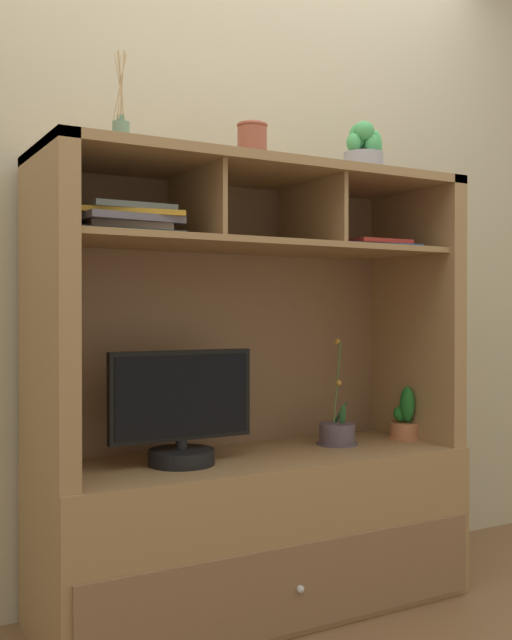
{
  "coord_description": "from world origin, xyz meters",
  "views": [
    {
      "loc": [
        -1.23,
        -2.16,
        1.0
      ],
      "look_at": [
        0.0,
        0.0,
        0.97
      ],
      "focal_mm": 41.75,
      "sensor_mm": 36.0,
      "label": 1
    }
  ],
  "objects": [
    {
      "name": "potted_fern",
      "position": [
        0.65,
        -0.01,
        0.59
      ],
      "size": [
        0.13,
        0.12,
        0.2
      ],
      "color": "#B36B44",
      "rests_on": "media_console"
    },
    {
      "name": "diffuser_bottle",
      "position": [
        -0.47,
        0.0,
        1.54
      ],
      "size": [
        0.05,
        0.05,
        0.31
      ],
      "color": "slate",
      "rests_on": "media_console"
    },
    {
      "name": "ceramic_vase",
      "position": [
        0.0,
        0.03,
        1.56
      ],
      "size": [
        0.11,
        0.11,
        0.15
      ],
      "color": "brown",
      "rests_on": "media_console"
    },
    {
      "name": "magazine_stack_centre",
      "position": [
        -0.47,
        -0.02,
        1.27
      ],
      "size": [
        0.34,
        0.3,
        0.09
      ],
      "color": "#2D3E3E",
      "rests_on": "media_console"
    },
    {
      "name": "floor_plane",
      "position": [
        0.0,
        0.0,
        -0.01
      ],
      "size": [
        6.0,
        6.0,
        0.02
      ],
      "primitive_type": "cube",
      "color": "brown",
      "rests_on": "ground"
    },
    {
      "name": "magazine_stack_left",
      "position": [
        0.44,
        -0.02,
        1.24
      ],
      "size": [
        0.33,
        0.32,
        0.02
      ],
      "color": "navy",
      "rests_on": "media_console"
    },
    {
      "name": "potted_succulent",
      "position": [
        0.47,
        0.03,
        1.57
      ],
      "size": [
        0.17,
        0.17,
        0.21
      ],
      "color": "#8F909D",
      "rests_on": "media_console"
    },
    {
      "name": "back_wall",
      "position": [
        0.0,
        0.29,
        1.4
      ],
      "size": [
        6.0,
        0.02,
        2.8
      ],
      "primitive_type": "cube",
      "color": "#B6AB8E",
      "rests_on": "ground"
    },
    {
      "name": "potted_orchid",
      "position": [
        0.35,
        0.02,
        0.56
      ],
      "size": [
        0.15,
        0.15,
        0.38
      ],
      "color": "#564953",
      "rests_on": "media_console"
    },
    {
      "name": "tv_monitor",
      "position": [
        -0.28,
        -0.02,
        0.67
      ],
      "size": [
        0.48,
        0.21,
        0.36
      ],
      "color": "black",
      "rests_on": "media_console"
    },
    {
      "name": "media_console",
      "position": [
        0.0,
        0.01,
        0.46
      ],
      "size": [
        1.45,
        0.54,
        1.48
      ],
      "color": "#98744A",
      "rests_on": "ground"
    }
  ]
}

